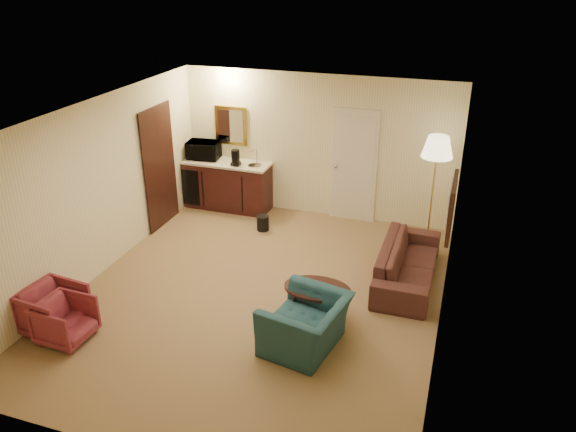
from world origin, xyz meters
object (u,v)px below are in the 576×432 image
at_px(rose_chair_far, 53,308).
at_px(waste_bin, 263,223).
at_px(floor_lamp, 433,192).
at_px(wetbar_cabinet, 228,185).
at_px(sofa, 408,257).
at_px(microwave, 203,148).
at_px(rose_chair_near, 65,319).
at_px(teal_armchair, 305,316).
at_px(coffee_maker, 236,158).
at_px(coffee_table, 317,304).

xyz_separation_m(rose_chair_far, waste_bin, (1.47, 3.60, -0.21)).
height_order(floor_lamp, waste_bin, floor_lamp).
relative_size(wetbar_cabinet, floor_lamp, 0.87).
height_order(rose_chair_far, floor_lamp, floor_lamp).
height_order(sofa, microwave, microwave).
bearing_deg(rose_chair_far, rose_chair_near, -106.04).
height_order(rose_chair_far, waste_bin, rose_chair_far).
bearing_deg(waste_bin, sofa, -19.28).
xyz_separation_m(teal_armchair, rose_chair_near, (-2.87, -0.80, -0.13)).
distance_m(wetbar_cabinet, coffee_maker, 0.66).
bearing_deg(floor_lamp, rose_chair_far, -136.86).
height_order(teal_armchair, coffee_table, teal_armchair).
height_order(waste_bin, coffee_maker, coffee_maker).
height_order(teal_armchair, floor_lamp, floor_lamp).
xyz_separation_m(sofa, waste_bin, (-2.63, 0.92, -0.26)).
xyz_separation_m(wetbar_cabinet, rose_chair_far, (-0.50, -4.32, -0.11)).
relative_size(rose_chair_near, floor_lamp, 0.33).
height_order(wetbar_cabinet, rose_chair_far, wetbar_cabinet).
relative_size(sofa, coffee_maker, 6.84).
relative_size(sofa, microwave, 3.34).
distance_m(coffee_table, microwave, 4.48).
bearing_deg(floor_lamp, rose_chair_near, -134.41).
relative_size(floor_lamp, coffee_maker, 6.44).
bearing_deg(wetbar_cabinet, sofa, -24.50).
xyz_separation_m(coffee_table, floor_lamp, (1.16, 2.72, 0.68)).
height_order(sofa, teal_armchair, teal_armchair).
relative_size(rose_chair_near, coffee_table, 0.69).
distance_m(wetbar_cabinet, rose_chair_far, 4.35).
bearing_deg(microwave, sofa, -29.17).
bearing_deg(coffee_maker, coffee_table, -40.91).
xyz_separation_m(wetbar_cabinet, coffee_table, (2.61, -3.04, -0.21)).
xyz_separation_m(wetbar_cabinet, floor_lamp, (3.77, -0.32, 0.48)).
xyz_separation_m(coffee_table, waste_bin, (-1.64, 2.32, -0.12)).
distance_m(sofa, coffee_table, 1.72).
height_order(coffee_table, waste_bin, coffee_table).
height_order(floor_lamp, coffee_maker, floor_lamp).
xyz_separation_m(sofa, coffee_maker, (-3.38, 1.53, 0.68)).
xyz_separation_m(wetbar_cabinet, waste_bin, (0.97, -0.72, -0.33)).
xyz_separation_m(teal_armchair, coffee_maker, (-2.40, 3.51, 0.62)).
relative_size(teal_armchair, microwave, 1.69).
xyz_separation_m(wetbar_cabinet, microwave, (-0.50, 0.06, 0.66)).
distance_m(wetbar_cabinet, floor_lamp, 3.81).
bearing_deg(teal_armchair, coffee_maker, -135.03).
xyz_separation_m(coffee_table, coffee_maker, (-2.38, 2.93, 0.81)).
bearing_deg(microwave, teal_armchair, -56.35).
relative_size(rose_chair_far, coffee_maker, 2.38).
height_order(wetbar_cabinet, floor_lamp, floor_lamp).
xyz_separation_m(sofa, floor_lamp, (0.17, 1.32, 0.55)).
bearing_deg(rose_chair_near, coffee_table, -61.98).
bearing_deg(coffee_maker, sofa, -14.40).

